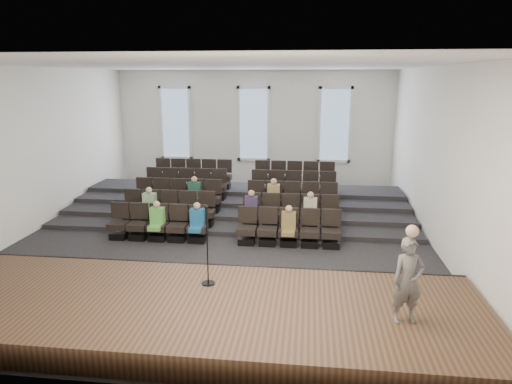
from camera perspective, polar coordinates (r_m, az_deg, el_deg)
ground at (r=13.95m, az=-3.79°, el=-5.49°), size 14.00×14.00×0.00m
ceiling at (r=13.14m, az=-4.16°, el=15.55°), size 12.00×14.00×0.02m
wall_back at (r=20.20m, az=-0.27°, el=7.94°), size 12.00×0.04×5.00m
wall_front at (r=6.74m, az=-15.03°, el=-5.20°), size 12.00×0.04×5.00m
wall_left at (r=15.59m, az=-26.35°, el=4.64°), size 0.04×14.00×5.00m
wall_right at (r=13.57m, az=21.95°, el=3.88°), size 0.04×14.00×5.00m
stage at (r=9.30m, az=-9.68°, el=-14.49°), size 11.80×3.60×0.50m
stage_lip at (r=10.83m, az=-7.04°, el=-10.09°), size 11.80×0.06×0.52m
risers at (r=16.87m, az=-1.86°, el=-1.28°), size 11.80×4.80×0.60m
seating_rows at (r=15.19m, az=-2.78°, el=-1.13°), size 6.80×4.70×1.67m
windows at (r=20.11m, az=-0.30°, el=8.49°), size 8.44×0.10×3.24m
audience at (r=14.00m, az=-3.61°, el=-1.92°), size 5.45×2.64×1.10m
speaker at (r=8.42m, az=18.46°, el=-10.48°), size 0.63×0.49×1.54m
mic_stand at (r=9.54m, az=-6.06°, el=-8.59°), size 0.28×0.28×1.70m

